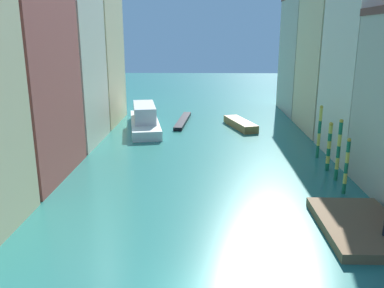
% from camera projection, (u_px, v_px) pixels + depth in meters
% --- Properties ---
extents(ground_plane, '(154.00, 154.00, 0.00)m').
position_uv_depth(ground_plane, '(207.00, 144.00, 40.50)').
color(ground_plane, '#28756B').
extents(building_left_1, '(7.45, 10.42, 16.23)m').
position_uv_depth(building_left_1, '(10.00, 71.00, 29.41)').
color(building_left_1, '#B25147').
rests_on(building_left_1, ground).
extents(building_left_2, '(7.45, 9.14, 22.57)m').
position_uv_depth(building_left_2, '(56.00, 28.00, 38.32)').
color(building_left_2, beige).
rests_on(building_left_2, ground).
extents(building_left_3, '(7.45, 9.82, 20.27)m').
position_uv_depth(building_left_3, '(86.00, 40.00, 48.12)').
color(building_left_3, beige).
rests_on(building_left_3, ground).
extents(building_right_2, '(7.45, 9.43, 19.80)m').
position_uv_depth(building_right_2, '(380.00, 45.00, 34.03)').
color(building_right_2, beige).
rests_on(building_right_2, ground).
extents(building_right_3, '(7.45, 10.60, 15.95)m').
position_uv_depth(building_right_3, '(339.00, 60.00, 44.47)').
color(building_right_3, beige).
rests_on(building_right_3, ground).
extents(building_right_4, '(7.45, 11.60, 15.89)m').
position_uv_depth(building_right_4, '(313.00, 55.00, 55.27)').
color(building_right_4, '#BCB299').
rests_on(building_right_4, ground).
extents(waterfront_dock, '(4.36, 7.01, 0.53)m').
position_uv_depth(waterfront_dock, '(360.00, 226.00, 22.55)').
color(waterfront_dock, brown).
rests_on(waterfront_dock, ground).
extents(mooring_pole_0, '(0.27, 0.27, 4.02)m').
position_uv_depth(mooring_pole_0, '(346.00, 166.00, 27.35)').
color(mooring_pole_0, '#197247').
rests_on(mooring_pole_0, ground).
extents(mooring_pole_1, '(0.30, 0.30, 4.77)m').
position_uv_depth(mooring_pole_1, '(339.00, 150.00, 29.82)').
color(mooring_pole_1, '#197247').
rests_on(mooring_pole_1, ground).
extents(mooring_pole_2, '(0.33, 0.33, 4.05)m').
position_uv_depth(mooring_pole_2, '(329.00, 146.00, 32.09)').
color(mooring_pole_2, '#197247').
rests_on(mooring_pole_2, ground).
extents(mooring_pole_3, '(0.30, 0.30, 4.79)m').
position_uv_depth(mooring_pole_3, '(319.00, 131.00, 35.40)').
color(mooring_pole_3, '#197247').
rests_on(mooring_pole_3, ground).
extents(vaporetto_white, '(5.38, 12.80, 2.89)m').
position_uv_depth(vaporetto_white, '(145.00, 119.00, 46.86)').
color(vaporetto_white, white).
rests_on(vaporetto_white, ground).
extents(gondola_black, '(1.75, 9.69, 0.43)m').
position_uv_depth(gondola_black, '(183.00, 121.00, 50.41)').
color(gondola_black, black).
rests_on(gondola_black, ground).
extents(motorboat_0, '(3.69, 7.10, 0.86)m').
position_uv_depth(motorboat_0, '(240.00, 124.00, 47.65)').
color(motorboat_0, olive).
rests_on(motorboat_0, ground).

